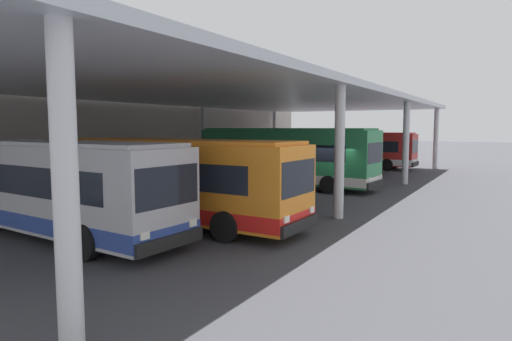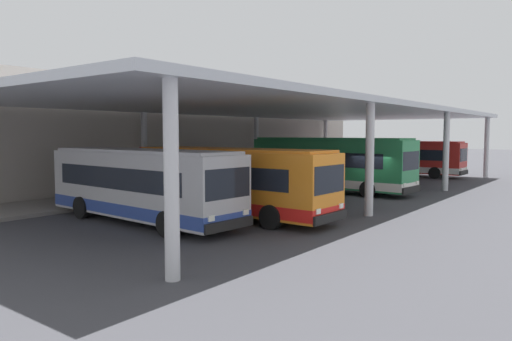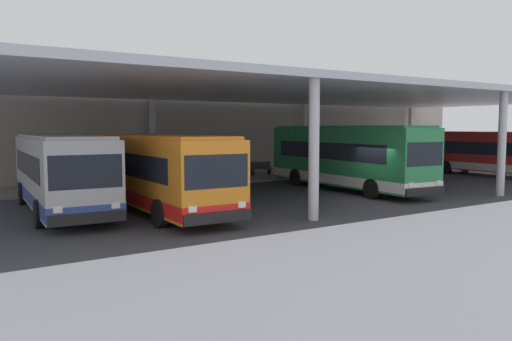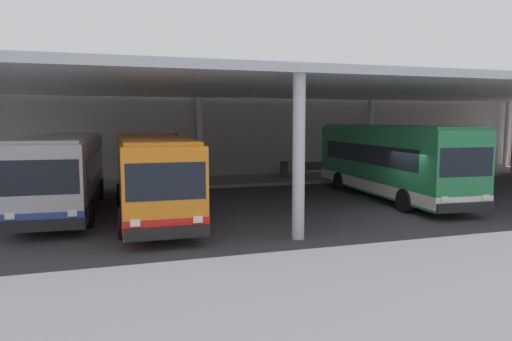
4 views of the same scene
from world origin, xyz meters
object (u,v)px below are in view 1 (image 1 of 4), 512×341
(bus_nearest_bay, at_px, (56,187))
(bus_middle_bay, at_px, (285,157))
(bus_second_bay, at_px, (174,180))
(trash_bin, at_px, (156,172))
(bus_far_bay, at_px, (354,149))
(bench_waiting, at_px, (179,170))
(banner_sign, at_px, (72,160))

(bus_nearest_bay, bearing_deg, bus_middle_bay, -4.15)
(bus_second_bay, height_order, bus_middle_bay, bus_middle_bay)
(bus_nearest_bay, distance_m, bus_middle_bay, 14.90)
(bus_second_bay, xyz_separation_m, trash_bin, (9.22, 9.50, -0.98))
(bus_second_bay, height_order, trash_bin, bus_second_bay)
(bus_far_bay, bearing_deg, bench_waiting, 151.58)
(bus_middle_bay, bearing_deg, trash_bin, 104.87)
(bus_nearest_bay, distance_m, bus_far_bay, 29.35)
(trash_bin, relative_size, banner_sign, 0.31)
(bus_middle_bay, relative_size, bus_far_bay, 1.09)
(trash_bin, bearing_deg, bus_far_bay, -25.90)
(bus_far_bay, xyz_separation_m, banner_sign, (-23.97, 7.06, 0.32))
(bench_waiting, xyz_separation_m, trash_bin, (-2.04, 0.17, 0.01))
(bus_second_bay, distance_m, bus_far_bay, 25.97)
(bus_nearest_bay, relative_size, bus_far_bay, 1.01)
(bus_nearest_bay, xyz_separation_m, bus_second_bay, (3.40, -2.16, 0.00))
(bus_second_bay, xyz_separation_m, bus_far_bay, (25.93, 1.38, 0.00))
(bus_far_bay, height_order, trash_bin, bus_far_bay)
(bus_nearest_bay, relative_size, bus_middle_bay, 0.93)
(bus_second_bay, height_order, bench_waiting, bus_second_bay)
(bus_middle_bay, distance_m, bench_waiting, 8.33)
(bus_middle_bay, bearing_deg, bench_waiting, 91.35)
(bus_nearest_bay, height_order, bench_waiting, bus_nearest_bay)
(bus_nearest_bay, bearing_deg, bus_second_bay, -32.35)
(bus_nearest_bay, distance_m, trash_bin, 14.64)
(bus_second_bay, relative_size, trash_bin, 10.80)
(bus_middle_bay, height_order, trash_bin, bus_middle_bay)
(trash_bin, height_order, banner_sign, banner_sign)
(bench_waiting, relative_size, banner_sign, 0.56)
(bench_waiting, bearing_deg, banner_sign, -174.61)
(bus_nearest_bay, bearing_deg, bench_waiting, 26.04)
(bus_middle_bay, relative_size, banner_sign, 3.58)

